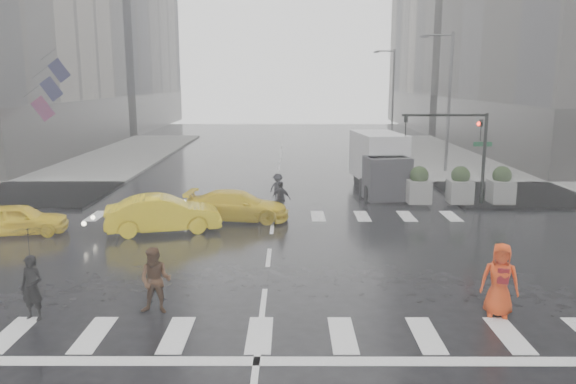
{
  "coord_description": "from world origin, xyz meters",
  "views": [
    {
      "loc": [
        0.72,
        -18.55,
        6.02
      ],
      "look_at": [
        0.66,
        2.0,
        1.91
      ],
      "focal_mm": 35.0,
      "sensor_mm": 36.0,
      "label": 1
    }
  ],
  "objects_px": {
    "pedestrian_orange": "(500,280)",
    "taxi_mid": "(163,214)",
    "box_truck": "(380,162)",
    "traffic_signal_pole": "(464,140)",
    "pedestrian_brown": "(156,281)",
    "taxi_front": "(19,219)"
  },
  "relations": [
    {
      "from": "taxi_front",
      "to": "taxi_mid",
      "type": "bearing_deg",
      "value": -95.95
    },
    {
      "from": "pedestrian_brown",
      "to": "box_truck",
      "type": "height_order",
      "value": "box_truck"
    },
    {
      "from": "taxi_front",
      "to": "traffic_signal_pole",
      "type": "bearing_deg",
      "value": -85.39
    },
    {
      "from": "traffic_signal_pole",
      "to": "box_truck",
      "type": "xyz_separation_m",
      "value": [
        -3.38,
        3.43,
        -1.52
      ]
    },
    {
      "from": "pedestrian_orange",
      "to": "taxi_mid",
      "type": "height_order",
      "value": "pedestrian_orange"
    },
    {
      "from": "pedestrian_brown",
      "to": "taxi_front",
      "type": "bearing_deg",
      "value": 138.08
    },
    {
      "from": "traffic_signal_pole",
      "to": "pedestrian_orange",
      "type": "height_order",
      "value": "traffic_signal_pole"
    },
    {
      "from": "taxi_front",
      "to": "taxi_mid",
      "type": "distance_m",
      "value": 5.63
    },
    {
      "from": "pedestrian_orange",
      "to": "box_truck",
      "type": "height_order",
      "value": "box_truck"
    },
    {
      "from": "pedestrian_orange",
      "to": "taxi_mid",
      "type": "distance_m",
      "value": 13.31
    },
    {
      "from": "pedestrian_orange",
      "to": "traffic_signal_pole",
      "type": "bearing_deg",
      "value": 95.62
    },
    {
      "from": "pedestrian_orange",
      "to": "taxi_mid",
      "type": "bearing_deg",
      "value": 160.26
    },
    {
      "from": "taxi_front",
      "to": "box_truck",
      "type": "relative_size",
      "value": 0.61
    },
    {
      "from": "box_truck",
      "to": "traffic_signal_pole",
      "type": "bearing_deg",
      "value": -52.89
    },
    {
      "from": "traffic_signal_pole",
      "to": "pedestrian_brown",
      "type": "height_order",
      "value": "traffic_signal_pole"
    },
    {
      "from": "pedestrian_orange",
      "to": "taxi_mid",
      "type": "xyz_separation_m",
      "value": [
        -10.49,
        8.18,
        -0.23
      ]
    },
    {
      "from": "traffic_signal_pole",
      "to": "taxi_mid",
      "type": "distance_m",
      "value": 14.37
    },
    {
      "from": "traffic_signal_pole",
      "to": "pedestrian_brown",
      "type": "bearing_deg",
      "value": -132.89
    },
    {
      "from": "traffic_signal_pole",
      "to": "box_truck",
      "type": "bearing_deg",
      "value": 134.59
    },
    {
      "from": "taxi_mid",
      "to": "box_truck",
      "type": "bearing_deg",
      "value": -65.45
    },
    {
      "from": "pedestrian_brown",
      "to": "box_truck",
      "type": "bearing_deg",
      "value": 67.07
    },
    {
      "from": "traffic_signal_pole",
      "to": "taxi_front",
      "type": "height_order",
      "value": "traffic_signal_pole"
    }
  ]
}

